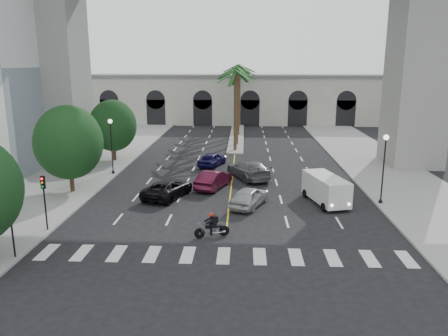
{
  "coord_description": "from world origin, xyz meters",
  "views": [
    {
      "loc": [
        1.07,
        -23.87,
        10.38
      ],
      "look_at": [
        -0.32,
        6.0,
        3.2
      ],
      "focal_mm": 35.0,
      "sensor_mm": 36.0,
      "label": 1
    }
  ],
  "objects_px": {
    "traffic_signal_far": "(44,194)",
    "car_e": "(212,159)",
    "car_a": "(249,197)",
    "traffic_signal_near": "(10,216)",
    "cargo_van": "(326,189)",
    "car_b": "(213,179)",
    "car_d": "(248,169)",
    "lamp_post_left_far": "(111,142)",
    "car_c": "(168,188)",
    "motorcycle_rider": "(213,226)",
    "lamp_post_right": "(384,163)"
  },
  "relations": [
    {
      "from": "traffic_signal_far",
      "to": "car_e",
      "type": "bearing_deg",
      "value": 64.0
    },
    {
      "from": "traffic_signal_far",
      "to": "car_d",
      "type": "height_order",
      "value": "traffic_signal_far"
    },
    {
      "from": "lamp_post_right",
      "to": "motorcycle_rider",
      "type": "bearing_deg",
      "value": -150.69
    },
    {
      "from": "lamp_post_left_far",
      "to": "car_c",
      "type": "relative_size",
      "value": 1.03
    },
    {
      "from": "lamp_post_left_far",
      "to": "car_c",
      "type": "xyz_separation_m",
      "value": [
        6.46,
        -6.85,
        -2.5
      ]
    },
    {
      "from": "lamp_post_left_far",
      "to": "car_e",
      "type": "relative_size",
      "value": 1.25
    },
    {
      "from": "car_d",
      "to": "lamp_post_right",
      "type": "bearing_deg",
      "value": 118.86
    },
    {
      "from": "car_c",
      "to": "car_e",
      "type": "bearing_deg",
      "value": -84.36
    },
    {
      "from": "cargo_van",
      "to": "traffic_signal_far",
      "type": "bearing_deg",
      "value": -175.02
    },
    {
      "from": "traffic_signal_near",
      "to": "cargo_van",
      "type": "xyz_separation_m",
      "value": [
        18.59,
        10.61,
        -1.33
      ]
    },
    {
      "from": "lamp_post_right",
      "to": "traffic_signal_near",
      "type": "height_order",
      "value": "lamp_post_right"
    },
    {
      "from": "car_e",
      "to": "traffic_signal_near",
      "type": "bearing_deg",
      "value": 87.72
    },
    {
      "from": "car_b",
      "to": "car_a",
      "type": "bearing_deg",
      "value": 141.29
    },
    {
      "from": "traffic_signal_far",
      "to": "car_a",
      "type": "relative_size",
      "value": 0.83
    },
    {
      "from": "lamp_post_right",
      "to": "car_d",
      "type": "xyz_separation_m",
      "value": [
        -9.9,
        7.38,
        -2.37
      ]
    },
    {
      "from": "lamp_post_left_far",
      "to": "car_d",
      "type": "distance_m",
      "value": 13.13
    },
    {
      "from": "car_b",
      "to": "car_c",
      "type": "distance_m",
      "value": 4.42
    },
    {
      "from": "motorcycle_rider",
      "to": "car_a",
      "type": "relative_size",
      "value": 0.48
    },
    {
      "from": "car_b",
      "to": "car_c",
      "type": "bearing_deg",
      "value": 57.9
    },
    {
      "from": "lamp_post_left_far",
      "to": "cargo_van",
      "type": "height_order",
      "value": "lamp_post_left_far"
    },
    {
      "from": "car_e",
      "to": "cargo_van",
      "type": "relative_size",
      "value": 0.81
    },
    {
      "from": "car_b",
      "to": "car_c",
      "type": "relative_size",
      "value": 0.9
    },
    {
      "from": "lamp_post_right",
      "to": "cargo_van",
      "type": "xyz_separation_m",
      "value": [
        -4.11,
        0.11,
        -2.04
      ]
    },
    {
      "from": "lamp_post_left_far",
      "to": "lamp_post_right",
      "type": "relative_size",
      "value": 1.0
    },
    {
      "from": "lamp_post_right",
      "to": "car_e",
      "type": "xyz_separation_m",
      "value": [
        -13.62,
        12.11,
        -2.49
      ]
    },
    {
      "from": "lamp_post_right",
      "to": "car_b",
      "type": "xyz_separation_m",
      "value": [
        -12.9,
        3.92,
        -2.45
      ]
    },
    {
      "from": "traffic_signal_near",
      "to": "cargo_van",
      "type": "relative_size",
      "value": 0.69
    },
    {
      "from": "traffic_signal_near",
      "to": "car_d",
      "type": "distance_m",
      "value": 22.05
    },
    {
      "from": "traffic_signal_near",
      "to": "car_b",
      "type": "bearing_deg",
      "value": 55.81
    },
    {
      "from": "motorcycle_rider",
      "to": "car_a",
      "type": "xyz_separation_m",
      "value": [
        2.28,
        6.02,
        0.03
      ]
    },
    {
      "from": "car_b",
      "to": "car_d",
      "type": "relative_size",
      "value": 0.8
    },
    {
      "from": "car_e",
      "to": "lamp_post_right",
      "type": "bearing_deg",
      "value": 157.96
    },
    {
      "from": "lamp_post_left_far",
      "to": "car_d",
      "type": "height_order",
      "value": "lamp_post_left_far"
    },
    {
      "from": "car_c",
      "to": "cargo_van",
      "type": "relative_size",
      "value": 0.98
    },
    {
      "from": "lamp_post_left_far",
      "to": "motorcycle_rider",
      "type": "xyz_separation_m",
      "value": [
        10.62,
        -14.84,
        -2.5
      ]
    },
    {
      "from": "lamp_post_left_far",
      "to": "lamp_post_right",
      "type": "distance_m",
      "value": 24.16
    },
    {
      "from": "lamp_post_right",
      "to": "traffic_signal_far",
      "type": "distance_m",
      "value": 23.62
    },
    {
      "from": "motorcycle_rider",
      "to": "traffic_signal_near",
      "type": "bearing_deg",
      "value": -179.33
    },
    {
      "from": "car_b",
      "to": "traffic_signal_far",
      "type": "bearing_deg",
      "value": 65.74
    },
    {
      "from": "car_b",
      "to": "car_e",
      "type": "height_order",
      "value": "car_b"
    },
    {
      "from": "lamp_post_left_far",
      "to": "car_b",
      "type": "bearing_deg",
      "value": -22.38
    },
    {
      "from": "car_e",
      "to": "motorcycle_rider",
      "type": "bearing_deg",
      "value": 113.95
    },
    {
      "from": "motorcycle_rider",
      "to": "car_d",
      "type": "distance_m",
      "value": 14.4
    },
    {
      "from": "car_e",
      "to": "car_b",
      "type": "bearing_deg",
      "value": 114.64
    },
    {
      "from": "car_a",
      "to": "car_c",
      "type": "bearing_deg",
      "value": 5.11
    },
    {
      "from": "motorcycle_rider",
      "to": "car_b",
      "type": "xyz_separation_m",
      "value": [
        -0.72,
        10.76,
        0.06
      ]
    },
    {
      "from": "traffic_signal_far",
      "to": "car_c",
      "type": "bearing_deg",
      "value": 50.24
    },
    {
      "from": "car_e",
      "to": "cargo_van",
      "type": "distance_m",
      "value": 15.32
    },
    {
      "from": "traffic_signal_far",
      "to": "motorcycle_rider",
      "type": "relative_size",
      "value": 1.72
    },
    {
      "from": "car_e",
      "to": "lamp_post_left_far",
      "type": "bearing_deg",
      "value": 43.73
    }
  ]
}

